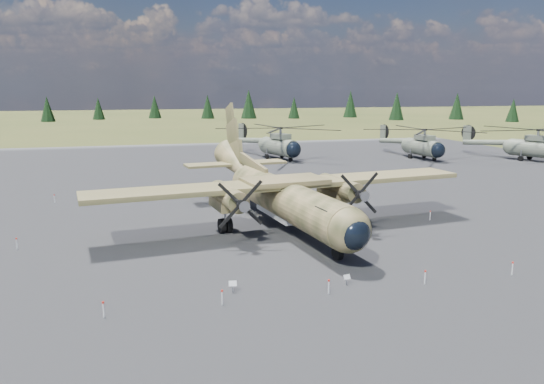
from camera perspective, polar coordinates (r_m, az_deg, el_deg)
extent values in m
plane|color=brown|center=(42.06, -3.03, -4.47)|extent=(500.00, 500.00, 0.00)
cube|color=#535357|center=(51.60, -5.31, -1.56)|extent=(120.00, 120.00, 0.04)
cylinder|color=#3F4223|center=(42.38, 1.65, -0.87)|extent=(5.35, 19.72, 3.03)
sphere|color=#3F4223|center=(33.90, 8.20, -4.06)|extent=(3.31, 3.31, 2.97)
sphere|color=black|center=(33.42, 8.70, -4.39)|extent=(2.43, 2.43, 2.18)
cube|color=black|center=(35.16, 6.83, -2.10)|extent=(2.36, 1.98, 0.60)
cone|color=#3F4223|center=(53.97, -3.73, 2.94)|extent=(3.84, 7.75, 4.56)
cube|color=#A2A5A8|center=(43.62, 1.08, -2.20)|extent=(2.82, 6.70, 0.54)
cube|color=#393C1F|center=(42.62, 1.37, 0.90)|extent=(31.63, 7.42, 0.38)
cube|color=#3F4223|center=(42.58, 1.37, 1.22)|extent=(6.92, 4.65, 0.38)
cylinder|color=#3F4223|center=(40.80, -4.77, -0.45)|extent=(2.29, 5.79, 1.62)
cube|color=#3F4223|center=(41.76, -5.10, -1.17)|extent=(2.05, 3.85, 0.87)
cone|color=gray|center=(37.52, -3.19, -1.45)|extent=(0.93, 1.07, 0.82)
cylinder|color=black|center=(42.19, -5.06, -3.61)|extent=(1.09, 1.30, 1.19)
cylinder|color=#3F4223|center=(44.56, 7.31, 0.49)|extent=(2.29, 5.79, 1.62)
cube|color=#3F4223|center=(45.44, 6.76, -0.20)|extent=(2.05, 3.85, 0.87)
cone|color=gray|center=(41.57, 9.65, -0.35)|extent=(0.93, 1.07, 0.82)
cylinder|color=black|center=(45.83, 6.71, -2.45)|extent=(1.09, 1.30, 1.19)
cube|color=#3F4223|center=(50.02, -2.28, 3.06)|extent=(1.28, 8.16, 1.82)
cube|color=#393C1F|center=(54.47, -3.90, 3.07)|extent=(10.61, 3.61, 0.24)
cylinder|color=gray|center=(35.29, 7.10, -5.29)|extent=(0.17, 0.17, 0.97)
cylinder|color=black|center=(35.52, 7.07, -6.51)|extent=(0.50, 1.05, 1.01)
cylinder|color=#676A5C|center=(84.98, 0.75, 4.87)|extent=(5.03, 8.30, 2.72)
sphere|color=black|center=(81.77, 2.28, 4.58)|extent=(3.16, 3.16, 2.51)
sphere|color=#676A5C|center=(88.25, -0.67, 5.10)|extent=(3.16, 3.16, 2.51)
cube|color=#676A5C|center=(84.45, 0.92, 6.02)|extent=(2.85, 3.89, 0.82)
cylinder|color=gray|center=(84.38, 0.92, 6.57)|extent=(0.49, 0.49, 1.09)
cylinder|color=#676A5C|center=(91.67, -2.04, 5.56)|extent=(3.77, 9.12, 1.56)
cube|color=#676A5C|center=(95.07, -3.32, 6.58)|extent=(0.70, 1.52, 2.61)
cylinder|color=black|center=(95.26, -3.12, 6.59)|extent=(0.95, 2.71, 2.83)
cylinder|color=black|center=(82.49, 2.01, 3.57)|extent=(0.52, 0.80, 0.74)
cylinder|color=black|center=(85.46, -0.57, 3.84)|extent=(0.58, 0.93, 0.87)
cylinder|color=gray|center=(85.39, -0.57, 4.22)|extent=(0.19, 0.19, 1.58)
cylinder|color=black|center=(87.06, 1.07, 3.97)|extent=(0.58, 0.93, 0.87)
cylinder|color=gray|center=(86.99, 1.07, 4.35)|extent=(0.19, 0.19, 1.58)
cylinder|color=#676A5C|center=(88.56, 15.87, 4.63)|extent=(3.44, 7.67, 2.57)
sphere|color=black|center=(85.68, 17.37, 4.30)|extent=(2.63, 2.63, 2.37)
sphere|color=#676A5C|center=(91.51, 14.46, 4.90)|extent=(2.63, 2.63, 2.37)
cube|color=#676A5C|center=(88.08, 16.09, 5.66)|extent=(2.13, 3.48, 0.77)
cylinder|color=gray|center=(88.02, 16.12, 6.16)|extent=(0.41, 0.41, 1.03)
cylinder|color=#676A5C|center=(94.60, 13.10, 5.37)|extent=(1.91, 8.83, 1.47)
cube|color=#676A5C|center=(97.67, 11.84, 6.36)|extent=(0.40, 1.46, 2.47)
cylinder|color=black|center=(97.87, 12.02, 6.36)|extent=(0.38, 2.66, 2.68)
cylinder|color=black|center=(86.33, 17.06, 3.41)|extent=(0.37, 0.73, 0.70)
cylinder|color=black|center=(88.88, 14.62, 3.75)|extent=(0.41, 0.85, 0.82)
cylinder|color=gray|center=(88.82, 14.64, 4.09)|extent=(0.16, 0.16, 1.49)
cylinder|color=black|center=(90.55, 16.05, 3.80)|extent=(0.41, 0.85, 0.82)
cylinder|color=gray|center=(90.49, 16.06, 4.14)|extent=(0.16, 0.16, 1.49)
cylinder|color=#676A5C|center=(92.53, 26.36, 4.19)|extent=(5.43, 8.04, 2.64)
sphere|color=#676A5C|center=(94.23, 24.28, 4.47)|extent=(3.20, 3.20, 2.43)
cube|color=#676A5C|center=(92.19, 26.69, 5.20)|extent=(2.99, 3.82, 0.79)
cylinder|color=gray|center=(92.13, 26.73, 5.69)|extent=(0.50, 0.50, 1.06)
cylinder|color=#676A5C|center=(96.09, 22.21, 4.96)|extent=(4.38, 8.65, 1.51)
cube|color=#676A5C|center=(98.00, 20.25, 5.98)|extent=(0.80, 1.45, 2.54)
cylinder|color=black|center=(98.31, 20.37, 5.99)|extent=(1.14, 2.55, 2.75)
cylinder|color=black|center=(91.98, 25.18, 3.29)|extent=(0.63, 0.90, 0.85)
cylinder|color=gray|center=(91.92, 25.21, 3.63)|extent=(0.19, 0.19, 1.53)
cylinder|color=black|center=(94.52, 25.97, 3.41)|extent=(0.63, 0.90, 0.85)
cylinder|color=gray|center=(94.46, 26.00, 3.74)|extent=(0.19, 0.19, 1.53)
cube|color=gray|center=(30.33, -4.26, -10.22)|extent=(0.09, 0.09, 0.55)
cube|color=white|center=(30.19, -4.25, -9.79)|extent=(0.46, 0.24, 0.31)
cube|color=gray|center=(31.62, 8.02, -9.43)|extent=(0.09, 0.09, 0.52)
cube|color=white|center=(31.49, 8.06, -9.03)|extent=(0.45, 0.26, 0.29)
cylinder|color=white|center=(28.42, -17.67, -12.00)|extent=(0.07, 0.07, 0.80)
cylinder|color=red|center=(28.27, -17.72, -11.25)|extent=(0.12, 0.12, 0.10)
cylinder|color=white|center=(28.67, -5.38, -11.28)|extent=(0.07, 0.07, 0.80)
cylinder|color=red|center=(28.52, -5.40, -10.54)|extent=(0.12, 0.12, 0.10)
cylinder|color=white|center=(30.13, 6.12, -10.16)|extent=(0.07, 0.07, 0.80)
cylinder|color=red|center=(29.99, 6.14, -9.44)|extent=(0.12, 0.12, 0.10)
cylinder|color=white|center=(32.66, 16.13, -8.84)|extent=(0.07, 0.07, 0.80)
cylinder|color=red|center=(32.52, 16.17, -8.17)|extent=(0.12, 0.12, 0.10)
cylinder|color=white|center=(36.01, 24.43, -7.53)|extent=(0.07, 0.07, 0.80)
cylinder|color=red|center=(35.89, 24.48, -6.93)|extent=(0.12, 0.12, 0.10)
cylinder|color=white|center=(57.27, -22.35, -0.69)|extent=(0.07, 0.07, 0.80)
cylinder|color=red|center=(57.19, -22.38, -0.29)|extent=(0.12, 0.12, 0.10)
cylinder|color=white|center=(56.73, -14.33, -0.29)|extent=(0.07, 0.07, 0.80)
cylinder|color=red|center=(56.66, -14.35, 0.10)|extent=(0.12, 0.12, 0.10)
cylinder|color=white|center=(57.32, -6.32, 0.11)|extent=(0.07, 0.07, 0.80)
cylinder|color=red|center=(57.25, -6.33, 0.50)|extent=(0.12, 0.12, 0.10)
cylinder|color=white|center=(59.00, 1.39, 0.49)|extent=(0.07, 0.07, 0.80)
cylinder|color=red|center=(58.93, 1.39, 0.87)|extent=(0.12, 0.12, 0.10)
cylinder|color=white|center=(61.68, 8.54, 0.83)|extent=(0.07, 0.07, 0.80)
cylinder|color=red|center=(61.61, 8.55, 1.20)|extent=(0.12, 0.12, 0.10)
cylinder|color=white|center=(41.98, -25.76, -5.06)|extent=(0.07, 0.07, 0.80)
cylinder|color=red|center=(41.88, -25.80, -4.53)|extent=(0.12, 0.12, 0.10)
cylinder|color=white|center=(47.99, 16.65, -2.47)|extent=(0.07, 0.07, 0.80)
cylinder|color=red|center=(47.90, 16.67, -2.01)|extent=(0.12, 0.12, 0.10)
cone|color=black|center=(198.24, 24.50, 8.02)|extent=(4.36, 4.36, 7.79)
cone|color=black|center=(206.26, 19.26, 8.73)|extent=(5.38, 5.38, 9.61)
cone|color=black|center=(196.75, 13.26, 9.01)|extent=(5.53, 5.53, 9.88)
cone|color=black|center=(211.43, 8.43, 9.37)|extent=(5.77, 5.77, 10.30)
cone|color=black|center=(200.84, 2.38, 9.07)|extent=(4.51, 4.51, 8.05)
cone|color=black|center=(201.22, -2.52, 9.44)|extent=(5.97, 5.97, 10.66)
cone|color=black|center=(201.76, -6.95, 9.11)|extent=(4.94, 4.94, 8.82)
cone|color=black|center=(207.06, -12.51, 8.94)|extent=(4.78, 4.78, 8.54)
cone|color=black|center=(203.76, -18.18, 8.54)|extent=(4.42, 4.42, 7.90)
cone|color=black|center=(197.01, -23.02, 8.23)|extent=(4.79, 4.79, 8.55)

